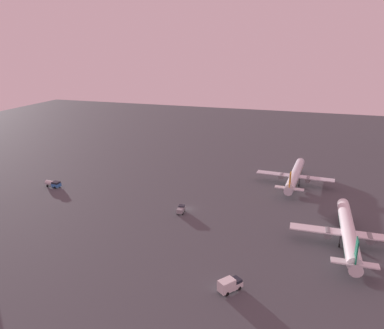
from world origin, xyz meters
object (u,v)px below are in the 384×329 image
fuel_truck (53,184)px  maintenance_van (181,209)px  catering_truck (230,285)px  airplane_near_gate (348,232)px  airplane_taxiway_distant (295,175)px

fuel_truck → maintenance_van: size_ratio=1.50×
catering_truck → fuel_truck: bearing=-171.3°
airplane_near_gate → maintenance_van: (-49.99, 5.53, -2.66)m
catering_truck → maintenance_van: bearing=161.1°
airplane_near_gate → airplane_taxiway_distant: size_ratio=1.04×
airplane_near_gate → airplane_taxiway_distant: (-16.59, 43.86, -0.17)m
catering_truck → maintenance_van: 42.46m
airplane_near_gate → maintenance_van: bearing=172.7°
airplane_near_gate → catering_truck: bearing=-132.5°
airplane_taxiway_distant → catering_truck: airplane_taxiway_distant is taller
airplane_taxiway_distant → maintenance_van: size_ratio=8.79×
airplane_taxiway_distant → fuel_truck: (-87.77, -31.56, -2.31)m
maintenance_van → catering_truck: bearing=-61.3°
fuel_truck → catering_truck: bearing=67.5°
fuel_truck → airplane_near_gate: bearing=88.9°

